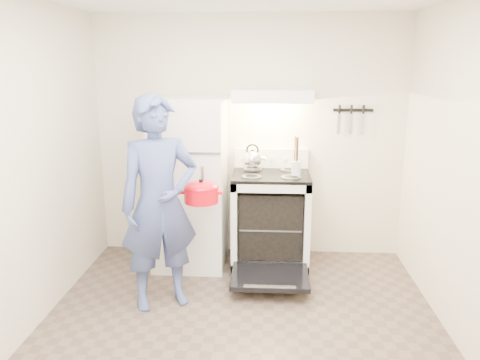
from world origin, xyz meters
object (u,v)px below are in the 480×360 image
refrigerator (190,183)px  tea_kettle (252,158)px  dutch_oven (201,194)px  person (159,204)px  stove_body (270,220)px

refrigerator → tea_kettle: size_ratio=6.02×
tea_kettle → dutch_oven: size_ratio=0.77×
person → dutch_oven: (0.32, 0.21, 0.03)m
refrigerator → tea_kettle: bearing=8.2°
stove_body → dutch_oven: (-0.60, -0.68, 0.46)m
refrigerator → dutch_oven: 0.69m
refrigerator → tea_kettle: (0.62, 0.09, 0.24)m
stove_body → person: bearing=-135.7°
stove_body → dutch_oven: bearing=-131.4°
refrigerator → stove_body: bearing=1.8°
refrigerator → dutch_oven: refrigerator is taller
refrigerator → tea_kettle: refrigerator is taller
refrigerator → stove_body: refrigerator is taller
person → stove_body: bearing=17.5°
refrigerator → dutch_oven: (0.21, -0.66, 0.07)m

